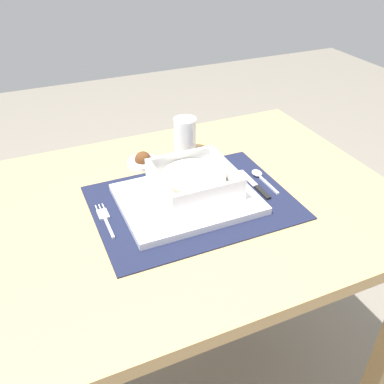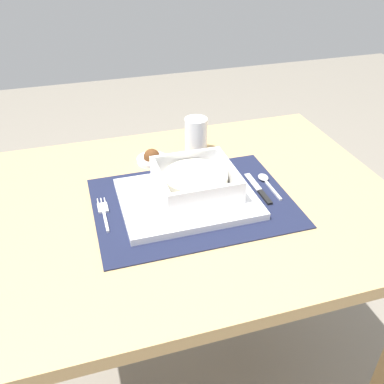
# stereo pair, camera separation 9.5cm
# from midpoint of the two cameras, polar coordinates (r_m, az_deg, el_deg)

# --- Properties ---
(ground_plane) EXTENTS (6.00, 6.00, 0.00)m
(ground_plane) POSITION_cam_midpoint_polar(r_m,az_deg,el_deg) (1.51, 1.82, -24.10)
(ground_plane) COLOR gray
(dining_table) EXTENTS (0.96, 0.72, 0.72)m
(dining_table) POSITION_cam_midpoint_polar(r_m,az_deg,el_deg) (1.04, 2.42, -5.74)
(dining_table) COLOR tan
(dining_table) RESTS_ON ground
(placemat) EXTENTS (0.44, 0.33, 0.00)m
(placemat) POSITION_cam_midpoint_polar(r_m,az_deg,el_deg) (0.96, 2.81, -1.51)
(placemat) COLOR #191E38
(placemat) RESTS_ON dining_table
(serving_plate) EXTENTS (0.30, 0.23, 0.02)m
(serving_plate) POSITION_cam_midpoint_polar(r_m,az_deg,el_deg) (0.96, 2.18, -0.97)
(serving_plate) COLOR white
(serving_plate) RESTS_ON placemat
(porridge_bowl) EXTENTS (0.17, 0.17, 0.05)m
(porridge_bowl) POSITION_cam_midpoint_polar(r_m,az_deg,el_deg) (0.96, 3.28, 1.37)
(porridge_bowl) COLOR white
(porridge_bowl) RESTS_ON serving_plate
(fork) EXTENTS (0.02, 0.13, 0.00)m
(fork) POSITION_cam_midpoint_polar(r_m,az_deg,el_deg) (0.94, -8.96, -2.71)
(fork) COLOR silver
(fork) RESTS_ON placemat
(spoon) EXTENTS (0.02, 0.11, 0.01)m
(spoon) POSITION_cam_midpoint_polar(r_m,az_deg,el_deg) (1.05, 12.34, 1.50)
(spoon) COLOR silver
(spoon) RESTS_ON placemat
(butter_knife) EXTENTS (0.01, 0.13, 0.01)m
(butter_knife) POSITION_cam_midpoint_polar(r_m,az_deg,el_deg) (1.01, 11.69, 0.15)
(butter_knife) COLOR black
(butter_knife) RESTS_ON placemat
(drinking_glass) EXTENTS (0.06, 0.06, 0.10)m
(drinking_glass) POSITION_cam_midpoint_polar(r_m,az_deg,el_deg) (1.15, 2.91, 7.31)
(drinking_glass) COLOR white
(drinking_glass) RESTS_ON dining_table
(condiment_saucer) EXTENTS (0.08, 0.08, 0.04)m
(condiment_saucer) POSITION_cam_midpoint_polar(r_m,az_deg,el_deg) (1.12, -2.98, 4.45)
(condiment_saucer) COLOR white
(condiment_saucer) RESTS_ON dining_table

